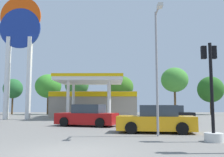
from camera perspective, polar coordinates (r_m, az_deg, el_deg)
The scene contains 14 objects.
ground_plane at distance 8.35m, azimuth -10.12°, elevation -16.64°, with size 90.00×90.00×0.00m, color slate.
gas_station at distance 32.72m, azimuth -4.20°, elevation -5.30°, with size 11.02×11.77×4.68m.
station_pole_sign at distance 29.46m, azimuth -20.44°, elevation 8.54°, with size 4.50×0.56×13.59m.
car_1 at distance 18.51m, azimuth -5.71°, elevation -8.62°, with size 4.75×3.04×1.58m.
car_2 at distance 14.33m, azimuth 10.10°, elevation -9.38°, with size 4.49×2.39×1.54m.
car_4 at distance 22.51m, azimuth 12.95°, elevation -8.13°, with size 4.26×2.06×1.50m.
traffic_signal_1 at distance 11.48m, azimuth 22.04°, elevation -6.84°, with size 0.78×0.78×4.24m.
tree_0 at distance 44.34m, azimuth -21.80°, elevation -2.18°, with size 3.17×3.17×5.87m.
tree_1 at distance 41.92m, azimuth -14.44°, elevation -1.71°, with size 4.23×4.23×6.54m.
tree_2 at distance 40.51m, azimuth -8.08°, elevation -1.61°, with size 3.80×3.80×6.35m.
tree_3 at distance 38.75m, azimuth 2.16°, elevation -1.96°, with size 3.77×3.77×6.04m.
tree_4 at distance 39.39m, azimuth 14.17°, elevation -0.32°, with size 4.14×4.14×7.28m.
tree_5 at distance 43.20m, azimuth 21.70°, elevation -2.36°, with size 4.18×4.18×6.13m.
corner_streetlamp at distance 12.70m, azimuth 10.37°, elevation 4.57°, with size 0.24×1.48×6.37m.
Camera 1 is at (1.48, -8.08, 1.54)m, focal length 39.79 mm.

